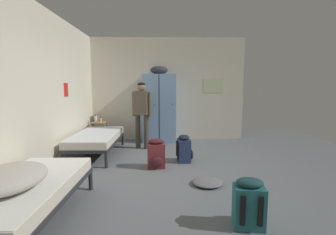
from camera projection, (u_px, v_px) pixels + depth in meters
ground_plane at (168, 173)px, 4.34m from camera, size 9.00×9.00×0.00m
room_backdrop at (112, 90)px, 5.38m from camera, size 4.37×5.68×2.88m
locker_bank at (159, 107)px, 6.73m from camera, size 0.90×0.55×2.07m
shelf_unit at (99, 130)px, 6.59m from camera, size 0.38×0.30×0.57m
bed_left_front at (26, 192)px, 2.66m from camera, size 0.90×1.90×0.49m
bed_left_rear at (97, 138)px, 5.45m from camera, size 0.90×1.90×0.49m
bedding_heap at (10, 178)px, 2.45m from camera, size 0.66×0.83×0.23m
person_traveler at (142, 109)px, 5.95m from camera, size 0.49×0.31×1.62m
water_bottle at (96, 119)px, 6.57m from camera, size 0.07×0.07×0.20m
lotion_bottle at (101, 120)px, 6.51m from camera, size 0.05×0.05×0.15m
backpack_teal at (249, 204)px, 2.64m from camera, size 0.35×0.36×0.55m
backpack_navy at (184, 149)px, 4.96m from camera, size 0.35×0.34×0.55m
backpack_maroon at (156, 154)px, 4.57m from camera, size 0.34×0.36×0.55m
clothes_pile_grey at (207, 182)px, 3.80m from camera, size 0.46×0.46×0.08m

